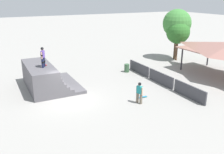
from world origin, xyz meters
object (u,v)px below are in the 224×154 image
at_px(skater_on_deck, 43,56).
at_px(tree_beside_pavilion, 178,32).
at_px(tree_far_back, 177,23).
at_px(skateboard_on_deck, 45,65).
at_px(skateboard_on_ground, 142,97).
at_px(trash_bin, 127,68).
at_px(bystander_walking, 139,91).

height_order(skater_on_deck, tree_beside_pavilion, tree_beside_pavilion).
xyz_separation_m(tree_beside_pavilion, tree_far_back, (-0.69, 0.34, 0.93)).
bearing_deg(skateboard_on_deck, skateboard_on_ground, 43.66).
height_order(skateboard_on_ground, tree_far_back, tree_far_back).
bearing_deg(tree_far_back, skater_on_deck, -76.89).
xyz_separation_m(skateboard_on_ground, tree_far_back, (-8.77, 10.57, 4.31)).
height_order(tree_far_back, trash_bin, tree_far_back).
bearing_deg(bystander_walking, trash_bin, -38.02).
xyz_separation_m(tree_far_back, trash_bin, (2.28, -8.23, -3.94)).
xyz_separation_m(skater_on_deck, tree_beside_pavilion, (-3.27, 16.68, 0.39)).
distance_m(bystander_walking, skateboard_on_ground, 1.42).
bearing_deg(skateboard_on_deck, trash_bin, 91.73).
bearing_deg(trash_bin, bystander_walking, -23.31).
distance_m(bystander_walking, tree_far_back, 15.21).
bearing_deg(tree_far_back, bystander_walking, -49.99).
xyz_separation_m(skater_on_deck, bystander_walking, (5.57, 5.66, -2.08)).
bearing_deg(trash_bin, tree_far_back, 105.51).
bearing_deg(tree_far_back, skateboard_on_ground, -50.33).
relative_size(tree_beside_pavilion, trash_bin, 5.71).
bearing_deg(skateboard_on_ground, trash_bin, -105.13).
xyz_separation_m(bystander_walking, tree_beside_pavilion, (-8.84, 11.02, 2.47)).
distance_m(skateboard_on_ground, trash_bin, 6.91).
xyz_separation_m(skateboard_on_ground, trash_bin, (-6.49, 2.34, 0.37)).
xyz_separation_m(bystander_walking, tree_far_back, (-9.53, 11.35, 3.40)).
height_order(bystander_walking, tree_beside_pavilion, tree_beside_pavilion).
relative_size(tree_beside_pavilion, tree_far_back, 0.80).
relative_size(bystander_walking, tree_far_back, 0.27).
relative_size(skateboard_on_deck, bystander_walking, 0.47).
bearing_deg(tree_beside_pavilion, skater_on_deck, -78.91).
relative_size(bystander_walking, trash_bin, 1.93).
bearing_deg(skater_on_deck, skateboard_on_ground, 82.96).
height_order(tree_beside_pavilion, trash_bin, tree_beside_pavilion).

